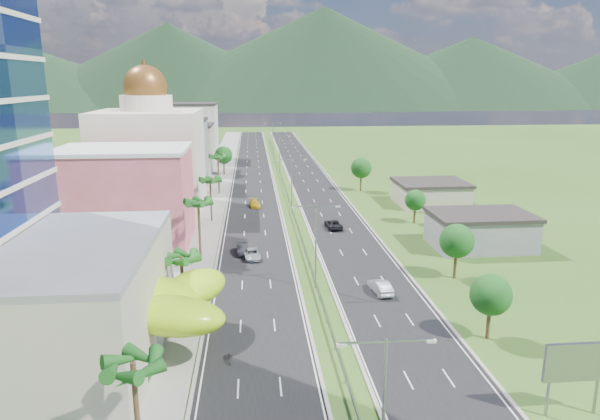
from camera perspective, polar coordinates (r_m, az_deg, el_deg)
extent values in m
plane|color=#2D5119|center=(59.75, 2.82, -11.96)|extent=(500.00, 500.00, 0.00)
cube|color=black|center=(145.61, -5.02, 3.45)|extent=(11.00, 260.00, 0.04)
cube|color=black|center=(146.41, 0.87, 3.55)|extent=(11.00, 260.00, 0.04)
cube|color=gray|center=(145.90, -8.76, 3.37)|extent=(7.00, 260.00, 0.12)
cube|color=gray|center=(128.05, -1.62, 2.35)|extent=(0.08, 216.00, 0.28)
cube|color=gray|center=(228.86, -3.24, 7.30)|extent=(0.10, 0.12, 0.70)
cylinder|color=gray|center=(35.72, 8.87, -21.25)|extent=(0.20, 0.20, 11.00)
cube|color=gray|center=(32.67, 6.69, -13.86)|extent=(2.88, 0.12, 0.12)
cube|color=gray|center=(33.35, 11.68, -13.47)|extent=(2.88, 0.12, 0.12)
cube|color=silver|center=(32.50, 4.41, -14.16)|extent=(0.60, 0.25, 0.18)
cube|color=silver|center=(33.77, 13.81, -13.42)|extent=(0.60, 0.25, 0.18)
cylinder|color=gray|center=(66.94, 1.69, -4.00)|extent=(0.20, 0.20, 11.00)
cube|color=gray|center=(65.37, 0.47, 0.39)|extent=(2.88, 0.12, 0.12)
cube|color=gray|center=(65.71, 2.97, 0.44)|extent=(2.88, 0.12, 0.12)
cube|color=silver|center=(65.28, -0.65, 0.28)|extent=(0.60, 0.25, 0.18)
cube|color=silver|center=(65.92, 4.07, 0.38)|extent=(0.60, 0.25, 0.18)
cylinder|color=gray|center=(105.57, -0.89, 2.60)|extent=(0.20, 0.20, 11.00)
cube|color=gray|center=(104.58, -1.69, 5.43)|extent=(2.88, 0.12, 0.12)
cube|color=gray|center=(104.79, -0.11, 5.45)|extent=(2.88, 0.12, 0.12)
cube|color=silver|center=(104.53, -2.39, 5.37)|extent=(0.60, 0.25, 0.18)
cube|color=silver|center=(104.93, 0.59, 5.41)|extent=(0.60, 0.25, 0.18)
cylinder|color=gray|center=(149.89, -2.19, 5.90)|extent=(0.20, 0.20, 11.00)
cube|color=gray|center=(149.20, -2.77, 7.91)|extent=(2.88, 0.12, 0.12)
cube|color=gray|center=(149.34, -1.65, 7.93)|extent=(2.88, 0.12, 0.12)
cube|color=silver|center=(149.16, -3.26, 7.86)|extent=(0.60, 0.25, 0.18)
cube|color=silver|center=(149.44, -1.16, 7.90)|extent=(0.60, 0.25, 0.18)
cylinder|color=gray|center=(194.52, -2.90, 7.70)|extent=(0.20, 0.20, 11.00)
cube|color=gray|center=(193.99, -3.35, 9.25)|extent=(2.88, 0.12, 0.12)
cube|color=gray|center=(194.10, -2.49, 9.26)|extent=(2.88, 0.12, 0.12)
cube|color=silver|center=(193.96, -3.73, 9.21)|extent=(0.60, 0.25, 0.18)
cube|color=silver|center=(194.17, -2.11, 9.24)|extent=(0.60, 0.25, 0.18)
cylinder|color=gray|center=(58.88, -21.16, -11.19)|extent=(0.50, 0.50, 4.00)
cylinder|color=gray|center=(52.92, -15.13, -13.61)|extent=(0.50, 0.50, 4.00)
cylinder|color=gray|center=(51.20, -20.27, -15.00)|extent=(0.50, 0.50, 4.00)
cylinder|color=gray|center=(57.05, -12.27, -11.35)|extent=(0.50, 0.50, 4.00)
cube|color=#D2565F|center=(89.58, -18.15, 1.20)|extent=(20.00, 15.00, 15.00)
cube|color=beige|center=(111.32, -15.68, 5.02)|extent=(20.00, 20.00, 20.00)
cylinder|color=beige|center=(110.27, -16.07, 10.93)|extent=(10.00, 10.00, 3.00)
sphere|color=brown|center=(110.19, -16.18, 12.48)|extent=(8.40, 8.40, 8.40)
cube|color=slate|center=(135.87, -13.36, 5.80)|extent=(16.00, 15.00, 16.00)
cube|color=#B9AE98|center=(157.69, -12.24, 6.36)|extent=(16.00, 15.00, 13.00)
cube|color=silver|center=(180.13, -11.42, 8.08)|extent=(16.00, 15.00, 18.00)
cylinder|color=gray|center=(48.49, 24.89, -17.72)|extent=(0.24, 0.24, 3.20)
cylinder|color=gray|center=(50.49, 29.00, -16.89)|extent=(0.24, 0.24, 3.20)
cube|color=#D85919|center=(48.06, 27.39, -14.22)|extent=(5.20, 0.35, 3.20)
cube|color=slate|center=(89.18, 18.65, -2.21)|extent=(15.00, 10.00, 5.00)
cube|color=#B9AE98|center=(117.10, 13.73, 1.66)|extent=(14.00, 12.00, 4.40)
cylinder|color=#47301C|center=(60.07, -12.38, -8.23)|extent=(0.36, 0.36, 7.50)
cylinder|color=#47301C|center=(78.66, -10.67, -2.29)|extent=(0.36, 0.36, 9.00)
cylinder|color=#47301C|center=(101.00, -9.47, 1.03)|extent=(0.36, 0.36, 8.00)
cylinder|color=#47301C|center=(125.40, -8.68, 3.71)|extent=(0.36, 0.36, 8.80)
cylinder|color=#47301C|center=(150.34, -8.11, 4.62)|extent=(0.40, 0.40, 4.90)
sphere|color=#1C571B|center=(149.88, -8.15, 5.81)|extent=(4.90, 4.90, 4.90)
cylinder|color=#47301C|center=(58.83, 19.48, -10.95)|extent=(0.40, 0.40, 4.20)
sphere|color=#1C571B|center=(57.79, 19.69, -8.51)|extent=(4.20, 4.20, 4.20)
cylinder|color=#47301C|center=(74.40, 16.24, -5.34)|extent=(0.40, 0.40, 4.55)
sphere|color=#1C571B|center=(73.52, 16.39, -3.19)|extent=(4.55, 4.55, 4.55)
cylinder|color=#47301C|center=(100.80, 12.13, -0.33)|extent=(0.40, 0.40, 3.85)
sphere|color=#1C571B|center=(100.25, 12.20, 1.04)|extent=(3.85, 3.85, 3.85)
cylinder|color=#47301C|center=(128.11, 6.50, 3.10)|extent=(0.40, 0.40, 4.90)
sphere|color=#1C571B|center=(127.57, 6.54, 4.49)|extent=(4.90, 4.90, 4.90)
imported|color=black|center=(82.12, -6.15, -4.12)|extent=(1.87, 4.83, 1.57)
imported|color=#A6A9AE|center=(79.83, -5.17, -4.70)|extent=(2.88, 5.20, 1.38)
imported|color=yellow|center=(111.89, -4.86, 0.69)|extent=(2.58, 5.03, 1.40)
imported|color=#A7AAAF|center=(67.80, 8.57, -8.10)|extent=(2.35, 5.10, 1.62)
imported|color=black|center=(95.60, 3.57, -1.51)|extent=(2.86, 5.57, 1.50)
imported|color=black|center=(52.49, -7.50, -15.12)|extent=(0.79, 1.98, 1.24)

